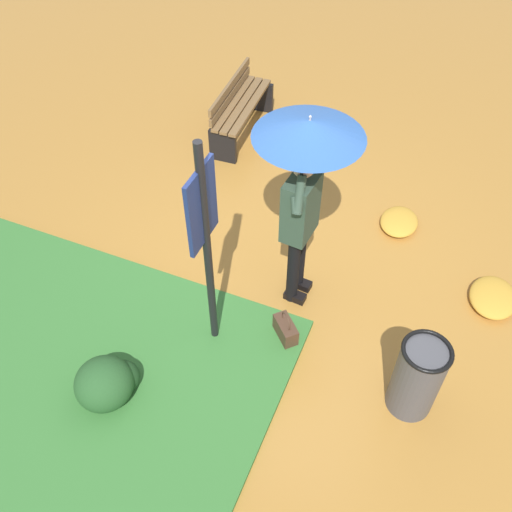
{
  "coord_description": "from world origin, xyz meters",
  "views": [
    {
      "loc": [
        -3.77,
        -1.17,
        4.58
      ],
      "look_at": [
        -0.58,
        0.16,
        0.85
      ],
      "focal_mm": 39.73,
      "sensor_mm": 36.0,
      "label": 1
    }
  ],
  "objects_px": {
    "person_with_umbrella": "(305,169)",
    "park_bench": "(240,108)",
    "handbag": "(285,331)",
    "info_sign_post": "(205,231)",
    "trash_bin": "(417,377)"
  },
  "relations": [
    {
      "from": "info_sign_post",
      "to": "park_bench",
      "type": "bearing_deg",
      "value": 19.46
    },
    {
      "from": "park_bench",
      "to": "handbag",
      "type": "bearing_deg",
      "value": -149.01
    },
    {
      "from": "person_with_umbrella",
      "to": "park_bench",
      "type": "bearing_deg",
      "value": 35.71
    },
    {
      "from": "handbag",
      "to": "park_bench",
      "type": "relative_size",
      "value": 0.26
    },
    {
      "from": "info_sign_post",
      "to": "park_bench",
      "type": "relative_size",
      "value": 1.64
    },
    {
      "from": "info_sign_post",
      "to": "trash_bin",
      "type": "xyz_separation_m",
      "value": [
        0.03,
        -1.89,
        -1.03
      ]
    },
    {
      "from": "info_sign_post",
      "to": "handbag",
      "type": "distance_m",
      "value": 1.49
    },
    {
      "from": "handbag",
      "to": "info_sign_post",
      "type": "bearing_deg",
      "value": 110.83
    },
    {
      "from": "person_with_umbrella",
      "to": "park_bench",
      "type": "xyz_separation_m",
      "value": [
        2.29,
        1.65,
        -1.15
      ]
    },
    {
      "from": "person_with_umbrella",
      "to": "handbag",
      "type": "height_order",
      "value": "person_with_umbrella"
    },
    {
      "from": "person_with_umbrella",
      "to": "park_bench",
      "type": "height_order",
      "value": "person_with_umbrella"
    },
    {
      "from": "handbag",
      "to": "park_bench",
      "type": "bearing_deg",
      "value": 30.99
    },
    {
      "from": "person_with_umbrella",
      "to": "park_bench",
      "type": "distance_m",
      "value": 3.04
    },
    {
      "from": "person_with_umbrella",
      "to": "handbag",
      "type": "bearing_deg",
      "value": -168.93
    },
    {
      "from": "park_bench",
      "to": "trash_bin",
      "type": "height_order",
      "value": "trash_bin"
    }
  ]
}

